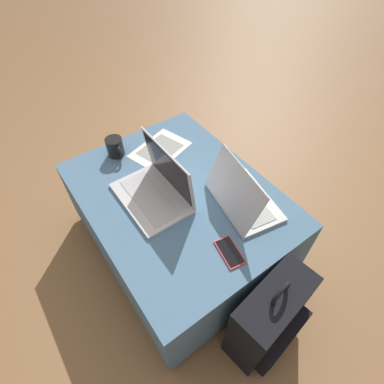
% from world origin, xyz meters
% --- Properties ---
extents(ground_plane, '(14.00, 14.00, 0.00)m').
position_xyz_m(ground_plane, '(0.00, 0.00, 0.00)').
color(ground_plane, olive).
extents(ottoman, '(1.04, 0.80, 0.43)m').
position_xyz_m(ottoman, '(0.00, 0.00, 0.22)').
color(ottoman, '#2A3D4E').
rests_on(ottoman, ground_plane).
extents(laptop_near, '(0.37, 0.24, 0.26)m').
position_xyz_m(laptop_near, '(-0.04, -0.08, 0.48)').
color(laptop_near, silver).
rests_on(laptop_near, ottoman).
extents(laptop_far, '(0.38, 0.28, 0.23)m').
position_xyz_m(laptop_far, '(0.22, 0.19, 0.48)').
color(laptop_far, '#B7B7BC').
rests_on(laptop_far, ottoman).
extents(cell_phone, '(0.15, 0.10, 0.01)m').
position_xyz_m(cell_phone, '(0.38, -0.01, 0.43)').
color(cell_phone, red).
rests_on(cell_phone, ottoman).
extents(backpack, '(0.24, 0.37, 0.50)m').
position_xyz_m(backpack, '(0.63, 0.02, 0.21)').
color(backpack, black).
rests_on(backpack, ground_plane).
extents(paper_sheet, '(0.29, 0.34, 0.00)m').
position_xyz_m(paper_sheet, '(-0.31, 0.10, 0.43)').
color(paper_sheet, white).
rests_on(paper_sheet, ottoman).
extents(coffee_mug, '(0.13, 0.09, 0.10)m').
position_xyz_m(coffee_mug, '(-0.41, -0.11, 0.48)').
color(coffee_mug, black).
rests_on(coffee_mug, ottoman).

